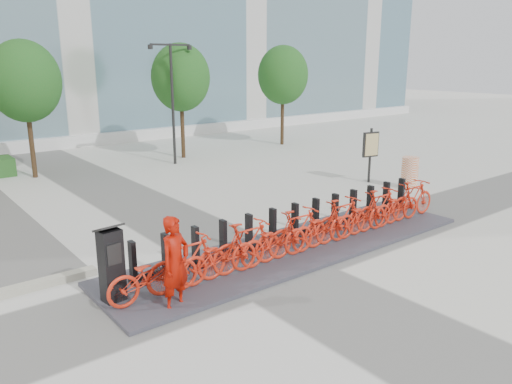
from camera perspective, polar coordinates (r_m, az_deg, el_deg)
ground at (r=10.97m, az=0.74°, el=-8.49°), size 120.00×120.00×0.00m
tree_1 at (r=20.43m, az=-24.95°, el=11.38°), size 2.60×2.60×5.10m
tree_2 at (r=22.86m, az=-8.61°, el=12.80°), size 2.60×2.60×5.10m
tree_3 at (r=26.35m, az=3.09°, el=13.19°), size 2.60×2.60×5.10m
streetlamp at (r=21.52m, az=-9.57°, el=11.42°), size 2.00×0.20×5.00m
dock_pad at (r=11.96m, az=4.71°, el=-6.32°), size 9.60×2.40×0.08m
dock_rail_posts at (r=12.40m, az=4.70°, el=-3.25°), size 8.74×0.50×0.85m
bike_0 at (r=9.43m, az=-11.62°, el=-9.17°), size 1.82×0.63×0.96m
bike_1 at (r=9.72m, az=-7.81°, el=-7.92°), size 1.77×0.50×1.06m
bike_2 at (r=10.09m, az=-4.25°, el=-7.26°), size 1.82×0.63×0.96m
bike_3 at (r=10.46m, az=-0.97°, el=-6.10°), size 1.77×0.50×1.06m
bike_4 at (r=10.90m, az=2.06°, el=-5.52°), size 1.82×0.63×0.96m
bike_5 at (r=11.33m, az=4.86°, el=-4.47°), size 1.77×0.50×1.06m
bike_6 at (r=11.82m, az=7.42°, el=-3.97°), size 1.82×0.63×0.96m
bike_7 at (r=12.31m, az=9.79°, el=-3.05°), size 1.77×0.50×1.06m
bike_8 at (r=12.85m, az=11.94°, el=-2.64°), size 1.82×0.63×0.96m
bike_9 at (r=13.37m, az=13.95°, el=-1.83°), size 1.77×0.50×1.06m
bike_10 at (r=13.95m, az=15.77°, el=-1.49°), size 1.82×0.63×0.96m
bike_11 at (r=14.50m, az=17.48°, el=-0.78°), size 1.77×0.50×1.06m
kiosk at (r=9.45m, az=-16.20°, el=-7.88°), size 0.49×0.42×1.48m
worker_red at (r=8.99m, az=-9.18°, el=-8.09°), size 0.74×0.61×1.75m
construction_barrel at (r=18.19m, az=17.16°, el=2.13°), size 0.74×0.74×1.10m
map_sign at (r=18.52m, az=12.97°, el=5.05°), size 0.65×0.23×1.99m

